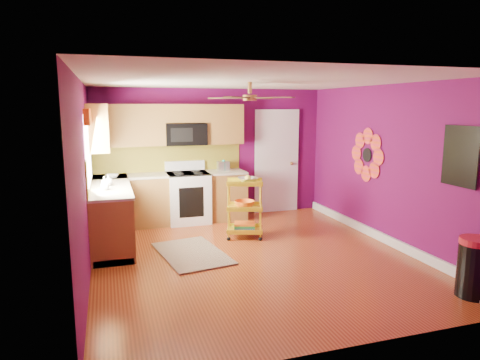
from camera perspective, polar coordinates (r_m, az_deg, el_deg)
name	(u,v)px	position (r m, az deg, el deg)	size (l,w,h in m)	color
ground	(254,257)	(6.33, 1.83, -10.18)	(5.00, 5.00, 0.00)	maroon
room_envelope	(256,145)	(5.98, 2.16, 4.72)	(4.54, 5.04, 2.52)	#5D0A4A
lower_cabinets	(147,207)	(7.65, -12.32, -3.48)	(2.81, 2.31, 0.94)	brown
electric_range	(188,197)	(8.09, -6.94, -2.25)	(0.76, 0.66, 1.13)	white
upper_cabinetry	(148,127)	(7.82, -12.16, 6.93)	(2.80, 2.30, 1.26)	brown
left_window	(88,136)	(6.68, -19.62, 5.59)	(0.08, 1.35, 1.08)	white
panel_door	(276,162)	(8.81, 4.88, 2.35)	(0.95, 0.11, 2.15)	white
right_wall_art	(404,155)	(6.78, 21.02, 3.07)	(0.04, 2.74, 1.04)	black
ceiling_fan	(250,97)	(6.14, 1.32, 11.00)	(1.01, 1.01, 0.26)	#BF8C3F
shag_rug	(192,253)	(6.46, -6.44, -9.70)	(0.86, 1.40, 0.02)	black
rolling_cart	(245,206)	(7.06, 0.69, -3.46)	(0.69, 0.59, 1.05)	yellow
trash_can	(474,268)	(5.65, 28.75, -10.20)	(0.45, 0.45, 0.70)	black
teal_kettle	(224,166)	(8.24, -2.20, 1.86)	(0.18, 0.18, 0.21)	#16AA95
toaster	(223,166)	(8.22, -2.25, 1.88)	(0.22, 0.15, 0.18)	beige
soap_bottle_a	(105,183)	(6.67, -17.61, -0.36)	(0.09, 0.09, 0.20)	#EA3F72
soap_bottle_b	(108,180)	(6.97, -17.13, -0.04)	(0.13, 0.13, 0.17)	white
counter_dish	(112,176)	(7.73, -16.68, 0.50)	(0.23, 0.23, 0.06)	white
counter_cup	(105,187)	(6.60, -17.55, -0.91)	(0.12, 0.12, 0.09)	white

